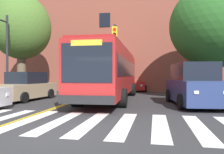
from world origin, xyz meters
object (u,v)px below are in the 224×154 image
object	(u,v)px
car_tan_near_lane	(26,87)
traffic_light_overhead	(116,49)
city_bus	(111,72)
street_tree_curbside_small	(21,28)
car_navy_far_lane	(193,85)
car_red_behind_bus	(137,83)
street_tree_curbside_large	(216,25)

from	to	relation	value
car_tan_near_lane	traffic_light_overhead	world-z (taller)	traffic_light_overhead
traffic_light_overhead	city_bus	bearing A→B (deg)	-112.75
street_tree_curbside_small	traffic_light_overhead	bearing A→B (deg)	-8.40
city_bus	car_navy_far_lane	world-z (taller)	city_bus
city_bus	car_tan_near_lane	world-z (taller)	city_bus
city_bus	car_navy_far_lane	bearing A→B (deg)	-25.92
car_navy_far_lane	city_bus	bearing A→B (deg)	154.08
city_bus	car_red_behind_bus	size ratio (longest dim) A/B	2.60
car_tan_near_lane	car_red_behind_bus	bearing A→B (deg)	56.01
car_tan_near_lane	traffic_light_overhead	size ratio (longest dim) A/B	0.88
car_tan_near_lane	street_tree_curbside_large	world-z (taller)	street_tree_curbside_large
city_bus	car_navy_far_lane	distance (m)	5.48
car_tan_near_lane	traffic_light_overhead	distance (m)	6.58
car_navy_far_lane	car_red_behind_bus	size ratio (longest dim) A/B	1.12
city_bus	car_tan_near_lane	size ratio (longest dim) A/B	2.54
street_tree_curbside_large	car_tan_near_lane	bearing A→B (deg)	-167.54
street_tree_curbside_large	street_tree_curbside_small	distance (m)	14.87
traffic_light_overhead	street_tree_curbside_small	size ratio (longest dim) A/B	0.66
traffic_light_overhead	street_tree_curbside_small	bearing A→B (deg)	171.60
city_bus	street_tree_curbside_large	size ratio (longest dim) A/B	1.52
city_bus	street_tree_curbside_large	xyz separation A→B (m)	(7.10, 1.31, 3.22)
car_red_behind_bus	street_tree_curbside_small	bearing A→B (deg)	-142.89
traffic_light_overhead	street_tree_curbside_small	world-z (taller)	street_tree_curbside_small
city_bus	car_tan_near_lane	distance (m)	5.75
car_tan_near_lane	street_tree_curbside_large	size ratio (longest dim) A/B	0.60
city_bus	street_tree_curbside_small	xyz separation A→B (m)	(-7.76, 1.68, 3.69)
city_bus	street_tree_curbside_large	distance (m)	7.91
city_bus	traffic_light_overhead	bearing A→B (deg)	67.25
car_red_behind_bus	car_navy_far_lane	bearing A→B (deg)	-71.65
car_tan_near_lane	street_tree_curbside_small	xyz separation A→B (m)	(-2.29, 3.15, 4.70)
car_red_behind_bus	street_tree_curbside_small	size ratio (longest dim) A/B	0.57
car_navy_far_lane	traffic_light_overhead	size ratio (longest dim) A/B	0.97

